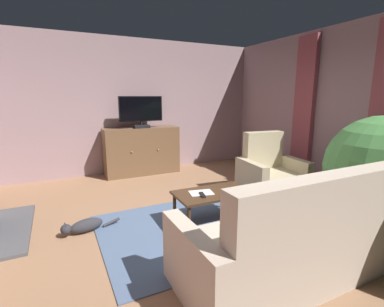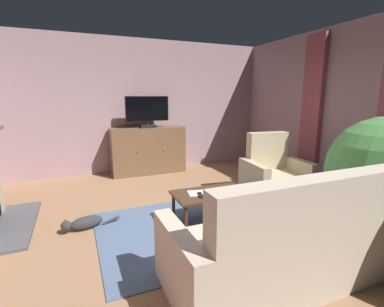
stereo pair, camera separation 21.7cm
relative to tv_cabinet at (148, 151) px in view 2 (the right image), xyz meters
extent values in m
cube|color=#936B4C|center=(-0.05, -2.78, -0.49)|extent=(6.34, 6.77, 0.04)
cube|color=gray|center=(-0.05, 0.35, 0.95)|extent=(6.34, 0.10, 2.85)
cube|color=#A6858B|center=(2.87, -2.78, 0.95)|extent=(0.10, 6.77, 2.85)
cube|color=#A34C56|center=(2.76, -1.78, 1.09)|extent=(0.10, 0.44, 2.39)
cube|color=slate|center=(-0.18, -2.79, -0.47)|extent=(2.24, 1.86, 0.01)
cube|color=#4C4C51|center=(-2.26, -1.84, -0.45)|extent=(0.50, 1.46, 0.04)
cube|color=#4A3523|center=(0.00, 0.00, -0.44)|extent=(1.50, 0.44, 0.06)
cube|color=brown|center=(0.00, 0.00, 0.02)|extent=(1.56, 0.50, 1.00)
sphere|color=tan|center=(-0.28, -0.27, 0.07)|extent=(0.03, 0.03, 0.03)
sphere|color=tan|center=(0.28, -0.27, 0.07)|extent=(0.03, 0.03, 0.03)
cube|color=black|center=(0.00, -0.05, 0.55)|extent=(0.33, 0.20, 0.06)
cylinder|color=black|center=(0.00, -0.05, 0.62)|extent=(0.04, 0.04, 0.08)
cube|color=black|center=(0.00, -0.05, 0.92)|extent=(0.91, 0.05, 0.51)
cube|color=black|center=(0.00, -0.08, 0.92)|extent=(0.87, 0.01, 0.47)
cube|color=#422B19|center=(0.15, -2.74, -0.07)|extent=(1.01, 0.59, 0.03)
cylinder|color=#422B19|center=(0.60, -2.52, -0.28)|extent=(0.04, 0.04, 0.39)
cylinder|color=#422B19|center=(-0.29, -2.49, -0.28)|extent=(0.04, 0.04, 0.39)
cylinder|color=#422B19|center=(0.59, -2.98, -0.28)|extent=(0.04, 0.04, 0.39)
cylinder|color=#422B19|center=(-0.30, -2.96, -0.28)|extent=(0.04, 0.04, 0.39)
cube|color=black|center=(-0.03, -2.80, -0.04)|extent=(0.09, 0.18, 0.02)
cube|color=silver|center=(0.00, -2.70, -0.05)|extent=(0.34, 0.27, 0.01)
cube|color=#C6B29E|center=(0.24, -3.97, -0.26)|extent=(1.85, 0.92, 0.42)
cube|color=#C6B29E|center=(0.24, -4.33, 0.26)|extent=(1.85, 0.20, 0.63)
cube|color=#C6B29E|center=(-0.76, -3.97, -0.15)|extent=(0.15, 0.92, 0.64)
cube|color=#C6B29E|center=(1.24, -3.97, -0.15)|extent=(0.15, 0.92, 0.64)
cube|color=slate|center=(-0.12, -4.11, 0.07)|extent=(0.37, 0.15, 0.36)
cube|color=tan|center=(1.50, -2.37, -0.26)|extent=(0.78, 0.88, 0.44)
cube|color=tan|center=(1.54, -2.06, 0.27)|extent=(0.70, 0.26, 0.62)
cube|color=tan|center=(1.91, -2.42, -0.16)|extent=(0.22, 0.82, 0.64)
cube|color=tan|center=(1.10, -2.33, -0.16)|extent=(0.22, 0.82, 0.64)
cube|color=olive|center=(2.35, -3.52, -0.02)|extent=(0.50, 0.47, 0.08)
cube|color=#93704C|center=(2.34, -3.31, 0.20)|extent=(0.45, 0.05, 0.46)
cylinder|color=#93704C|center=(2.13, -3.32, -0.27)|extent=(0.04, 0.04, 0.41)
cylinder|color=#93704C|center=(2.56, -3.31, -0.27)|extent=(0.04, 0.04, 0.41)
cylinder|color=#93704C|center=(2.12, -3.52, 0.20)|extent=(0.04, 0.37, 0.03)
cylinder|color=beige|center=(2.13, -1.47, -0.37)|extent=(0.43, 0.43, 0.21)
cone|color=#235B2D|center=(2.13, -1.47, 0.02)|extent=(0.60, 0.60, 0.56)
cylinder|color=#99664C|center=(1.72, -3.89, -0.34)|extent=(0.37, 0.37, 0.27)
ellipsoid|color=#2D2D33|center=(-1.38, -2.28, -0.39)|extent=(0.43, 0.25, 0.16)
sphere|color=#2D2D33|center=(-1.62, -2.33, -0.37)|extent=(0.12, 0.12, 0.12)
cone|color=#2D2D33|center=(-1.61, -2.36, -0.31)|extent=(0.04, 0.04, 0.04)
cone|color=#2D2D33|center=(-1.63, -2.30, -0.31)|extent=(0.04, 0.04, 0.04)
cylinder|color=#2D2D33|center=(-1.08, -2.25, -0.43)|extent=(0.23, 0.08, 0.08)
camera|label=1|loc=(-1.63, -5.71, 1.18)|focal=25.99mm
camera|label=2|loc=(-1.43, -5.80, 1.18)|focal=25.99mm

